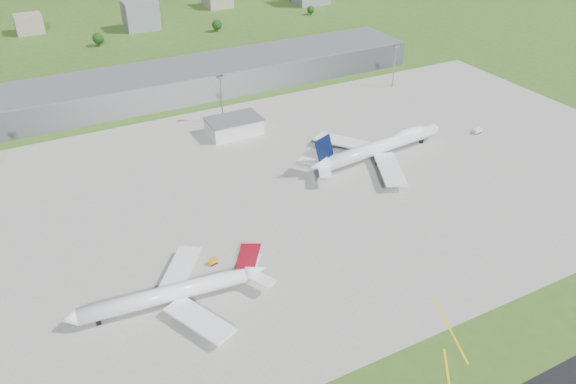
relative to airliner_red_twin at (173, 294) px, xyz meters
name	(u,v)px	position (x,y,z in m)	size (l,w,h in m)	color
ground	(184,103)	(55.83, 156.09, -4.72)	(1400.00, 1400.00, 0.00)	#375B1C
apron	(289,188)	(65.83, 46.09, -4.68)	(360.00, 190.00, 0.08)	gray
terminal	(174,82)	(55.83, 171.09, 2.78)	(300.00, 42.00, 15.00)	slate
ops_building	(234,127)	(65.83, 106.09, -0.72)	(26.00, 16.00, 8.00)	silver
mast_center	(221,91)	(65.83, 121.09, 12.98)	(3.50, 2.00, 25.90)	gray
mast_east	(395,59)	(175.83, 121.09, 12.98)	(3.50, 2.00, 25.90)	gray
airliner_red_twin	(173,294)	(0.00, 0.00, 0.00)	(64.66, 50.13, 17.74)	white
airliner_blue_quad	(382,146)	(117.32, 51.05, 0.97)	(78.49, 61.27, 20.49)	white
tug_yellow	(213,262)	(18.33, 13.44, -3.82)	(3.73, 2.58, 1.72)	orange
van_white_near	(380,153)	(117.50, 52.28, -3.32)	(4.45, 6.09, 2.80)	silver
van_white_far	(477,131)	(175.60, 49.13, -3.47)	(4.94, 2.65, 2.48)	silver
bldg_cw	(29,24)	(-4.17, 346.09, 2.28)	(20.00, 18.00, 14.00)	gray
bldg_c	(141,15)	(75.83, 316.09, 6.28)	(26.00, 20.00, 22.00)	slate
tree_c	(98,38)	(35.83, 286.09, 1.11)	(8.10, 8.10, 9.90)	#382314
tree_e	(217,25)	(125.83, 281.09, 0.79)	(7.65, 7.65, 9.35)	#382314
tree_far_e	(311,10)	(215.83, 291.09, -0.19)	(6.30, 6.30, 7.70)	#382314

